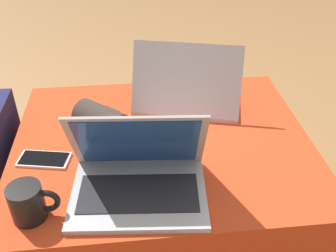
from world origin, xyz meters
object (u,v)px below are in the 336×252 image
Objects in this scene: laptop_far at (187,93)px; wrist_brace at (101,120)px; cell_phone at (44,159)px; coffee_mug at (29,203)px; laptop_near at (139,176)px.

laptop_far is 2.21× the size of wrist_brace.
coffee_mug is at bearing -167.92° from cell_phone.
laptop_near reaches higher than wrist_brace.
laptop_far is 0.66m from coffee_mug.
laptop_far is at bearing -49.42° from cell_phone.
laptop_far reaches higher than wrist_brace.
wrist_brace is (-0.29, -0.13, -0.00)m from laptop_far.
cell_phone is (-0.46, -0.26, -0.04)m from laptop_far.
laptop_far reaches higher than cell_phone.
coffee_mug is at bearing 60.09° from laptop_far.
laptop_near reaches higher than cell_phone.
wrist_brace is 1.52× the size of coffee_mug.
laptop_far is 0.32m from wrist_brace.
wrist_brace is 0.37m from coffee_mug.
laptop_near is at bearing -68.84° from wrist_brace.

